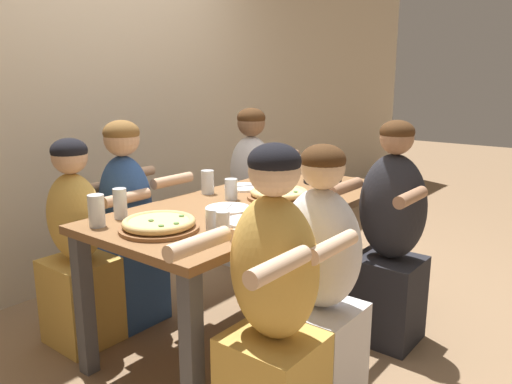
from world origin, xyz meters
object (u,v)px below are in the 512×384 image
Objects in this scene: pizza_board_main at (279,194)px; diner_near_midleft at (318,294)px; drinking_glass_c at (223,225)px; drinking_glass_h at (120,205)px; skillet_bowl at (323,173)px; diner_near_left at (272,318)px; drinking_glass_d at (279,178)px; empty_plate_c at (247,221)px; diner_far_midleft at (128,231)px; drinking_glass_b at (266,172)px; diner_near_midright at (390,245)px; drinking_glass_e at (231,191)px; pizza_board_second at (159,224)px; drinking_glass_i at (298,165)px; empty_plate_b at (244,187)px; drinking_glass_f at (215,220)px; diner_far_left at (78,253)px; diner_far_right at (252,194)px; drinking_glass_g at (96,211)px; empty_plate_a at (228,209)px; drinking_glass_a at (208,182)px.

diner_near_midleft is (-0.51, -0.57, -0.25)m from pizza_board_main.
drinking_glass_h reaches higher than drinking_glass_c.
drinking_glass_h is 1.02m from diner_near_midleft.
diner_near_left is (-1.36, -0.60, -0.27)m from skillet_bowl.
empty_plate_c is at bearing -154.78° from drinking_glass_d.
pizza_board_main is 0.30× the size of diner_far_midleft.
drinking_glass_b is at bearing 131.48° from skillet_bowl.
pizza_board_main is at bearing 20.49° from diner_near_midright.
diner_far_midleft reaches higher than drinking_glass_e.
pizza_board_second is at bearing -168.01° from drinking_glass_b.
drinking_glass_i is 1.08m from diner_near_midright.
empty_plate_b is 2.33× the size of drinking_glass_f.
drinking_glass_b is at bearing 62.38° from diner_far_midleft.
pizza_board_second is 1.23m from diner_near_midright.
drinking_glass_b reaches higher than skillet_bowl.
pizza_board_second is at bearing -25.68° from diner_far_midleft.
empty_plate_b is at bearing 75.48° from pizza_board_main.
empty_plate_c is at bearing 11.70° from drinking_glass_c.
skillet_bowl is at bearing -33.87° from empty_plate_b.
empty_plate_b is 0.21× the size of diner_far_left.
skillet_bowl is 0.29× the size of diner_far_right.
drinking_glass_i is at bearing 0.25° from drinking_glass_g.
drinking_glass_g reaches higher than pizza_board_main.
drinking_glass_c is 1.63m from diner_far_right.
drinking_glass_g is 1.01× the size of drinking_glass_h.
empty_plate_a is at bearing 31.48° from drinking_glass_f.
drinking_glass_i is (0.89, 0.15, 0.00)m from drinking_glass_e.
diner_far_right is at bearing 13.17° from drinking_glass_g.
diner_far_midleft reaches higher than diner_near_midleft.
empty_plate_c is 0.83m from diner_near_midright.
drinking_glass_f reaches higher than pizza_board_main.
pizza_board_second is at bearing -153.52° from drinking_glass_a.
diner_near_midright is at bearing -18.57° from diner_far_right.
drinking_glass_a is 0.11× the size of diner_near_midright.
empty_plate_a is 0.70m from diner_near_midleft.
skillet_bowl is at bearing 56.27° from diner_far_midleft.
empty_plate_c is 0.88m from drinking_glass_b.
diner_far_midleft is at bearing 163.30° from drinking_glass_i.
drinking_glass_e is (0.29, 0.35, 0.04)m from empty_plate_c.
pizza_board_main is at bearing -144.67° from drinking_glass_d.
pizza_board_second is at bearing -173.51° from drinking_glass_d.
skillet_bowl reaches higher than pizza_board_main.
diner_far_right is (0.56, 0.39, -0.20)m from empty_plate_b.
drinking_glass_g reaches higher than drinking_glass_a.
drinking_glass_c is (-0.34, -0.27, 0.04)m from empty_plate_a.
drinking_glass_d is at bearing 64.97° from diner_far_left.
diner_near_midleft is (-0.16, -0.64, -0.23)m from empty_plate_a.
diner_far_right reaches higher than skillet_bowl.
skillet_bowl is 2.39× the size of drinking_glass_g.
drinking_glass_e is at bearing 51.43° from diner_far_left.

